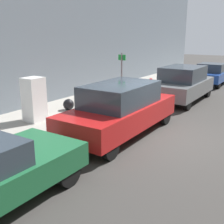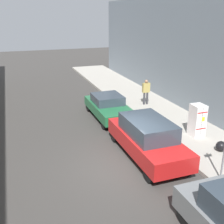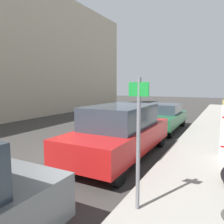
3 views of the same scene
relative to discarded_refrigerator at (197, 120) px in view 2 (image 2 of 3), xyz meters
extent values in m
plane|color=#383533|center=(4.39, 1.38, -0.96)|extent=(80.00, 80.00, 0.00)
cube|color=#9E998E|center=(0.06, 1.38, -0.89)|extent=(3.65, 44.00, 0.15)
cube|color=white|center=(0.00, 0.00, 0.00)|extent=(0.62, 0.70, 1.62)
cube|color=black|center=(0.00, 0.36, 0.00)|extent=(0.01, 0.01, 1.54)
cube|color=yellow|center=(-0.08, 0.36, 0.18)|extent=(0.16, 0.01, 0.22)
cube|color=red|center=(0.00, 0.36, 0.52)|extent=(0.56, 0.01, 0.05)
cube|color=red|center=(0.00, 0.36, -0.32)|extent=(0.56, 0.01, 0.05)
sphere|color=black|center=(0.00, 1.85, -0.58)|extent=(0.47, 0.47, 0.47)
cylinder|color=#333338|center=(0.02, -5.46, -0.39)|extent=(0.14, 0.14, 0.84)
cylinder|color=#333338|center=(0.24, -5.46, -0.39)|extent=(0.14, 0.14, 0.84)
cube|color=#A8934C|center=(0.13, -5.46, 0.35)|extent=(0.49, 0.22, 0.63)
sphere|color=#8C664C|center=(0.13, -5.46, 0.78)|extent=(0.23, 0.23, 0.23)
cube|color=#1E6038|center=(3.21, -4.25, -0.36)|extent=(1.87, 4.33, 0.55)
cube|color=#2D3842|center=(3.21, -4.47, 0.16)|extent=(1.65, 1.82, 0.50)
cylinder|color=black|center=(2.40, -2.67, -0.64)|extent=(0.22, 0.65, 0.65)
cylinder|color=black|center=(4.01, -2.67, -0.64)|extent=(0.22, 0.65, 0.65)
cylinder|color=black|center=(2.40, -5.84, -0.64)|extent=(0.22, 0.65, 0.65)
cylinder|color=black|center=(4.01, -5.84, -0.64)|extent=(0.22, 0.65, 0.65)
cube|color=red|center=(3.21, 0.85, -0.28)|extent=(1.90, 4.89, 0.70)
cube|color=#2D3842|center=(3.21, 0.85, 0.42)|extent=(1.67, 2.69, 0.70)
cylinder|color=black|center=(2.39, 2.72, -0.63)|extent=(0.22, 0.66, 0.66)
cylinder|color=black|center=(4.02, 2.72, -0.63)|extent=(0.22, 0.66, 0.66)
cylinder|color=black|center=(2.39, -1.01, -0.63)|extent=(0.22, 0.66, 0.66)
cylinder|color=black|center=(4.02, -1.01, -0.63)|extent=(0.22, 0.66, 0.66)
cylinder|color=black|center=(4.06, 5.15, -0.63)|extent=(0.22, 0.67, 0.67)
camera|label=1|loc=(7.91, -6.83, 2.30)|focal=45.00mm
camera|label=2|loc=(8.46, 10.83, 5.09)|focal=45.00mm
camera|label=3|loc=(0.20, 7.16, 1.41)|focal=35.00mm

